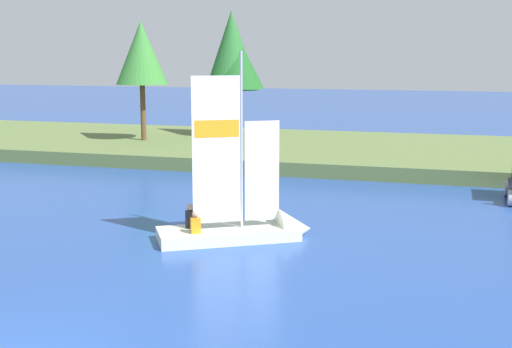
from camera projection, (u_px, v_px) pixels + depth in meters
The scene contains 5 objects.
shore_bank at pixel (314, 150), 36.72m from camera, with size 80.00×13.56×0.66m, color #5B703D.
shoreline_tree_midleft at pixel (141, 53), 37.47m from camera, with size 2.91×2.91×6.67m.
shoreline_tree_centre at pixel (232, 51), 39.49m from camera, with size 3.17×3.17×7.40m.
shoreline_tree_midright at pixel (236, 61), 39.46m from camera, with size 3.36×3.36×6.08m.
sailboat at pixel (256, 226), 20.17m from camera, with size 4.75×3.65×6.07m.
Camera 1 is at (7.29, -9.29, 5.43)m, focal length 47.00 mm.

